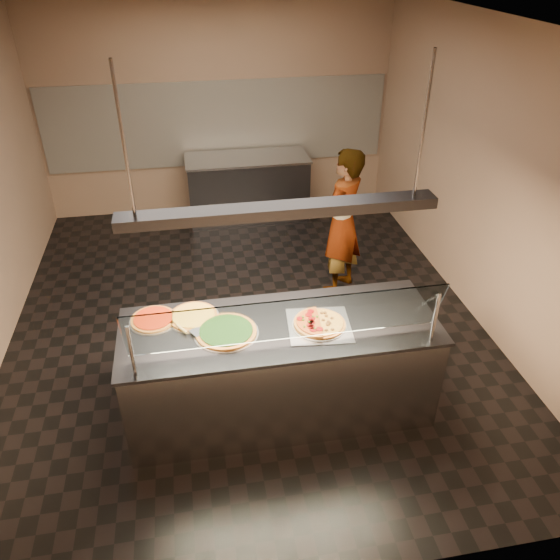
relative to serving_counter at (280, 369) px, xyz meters
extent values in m
cube|color=black|center=(-0.12, 1.42, -0.48)|extent=(5.00, 6.00, 0.02)
cube|color=silver|center=(-0.12, 1.42, 2.54)|extent=(5.00, 6.00, 0.02)
cube|color=#A07F67|center=(-0.12, 4.43, 1.03)|extent=(5.00, 0.02, 3.00)
cube|color=#A07F67|center=(-0.12, -1.59, 1.03)|extent=(5.00, 0.02, 3.00)
cube|color=#A07F67|center=(2.39, 1.42, 1.03)|extent=(0.02, 6.00, 3.00)
cube|color=silver|center=(-0.12, 4.40, 0.83)|extent=(4.90, 0.02, 1.20)
cube|color=#B7B7BC|center=(0.00, 0.00, -0.02)|extent=(2.55, 0.90, 0.90)
cube|color=#333337|center=(0.00, 0.00, 0.45)|extent=(2.59, 0.94, 0.03)
cylinder|color=#B7B7BC|center=(-1.12, -0.40, 0.68)|extent=(0.03, 0.03, 0.44)
cylinder|color=#B7B7BC|center=(1.12, -0.40, 0.68)|extent=(0.03, 0.03, 0.44)
cube|color=white|center=(0.00, -0.34, 0.76)|extent=(2.35, 0.18, 0.47)
cube|color=silver|center=(0.31, -0.06, 0.47)|extent=(0.55, 0.55, 0.01)
cylinder|color=silver|center=(0.31, -0.06, 0.47)|extent=(0.44, 0.44, 0.01)
cylinder|color=#630707|center=(0.27, 0.08, 0.52)|extent=(0.06, 0.06, 0.01)
cylinder|color=#630707|center=(0.24, 0.03, 0.52)|extent=(0.06, 0.06, 0.01)
cylinder|color=#630707|center=(0.26, -0.02, 0.52)|extent=(0.06, 0.06, 0.01)
cylinder|color=#630707|center=(0.16, -0.01, 0.52)|extent=(0.06, 0.06, 0.01)
cylinder|color=#630707|center=(0.24, -0.06, 0.52)|extent=(0.06, 0.06, 0.01)
cylinder|color=#630707|center=(0.24, -0.08, 0.52)|extent=(0.06, 0.06, 0.01)
cylinder|color=#630707|center=(0.22, -0.11, 0.52)|extent=(0.06, 0.06, 0.01)
cylinder|color=#630707|center=(0.23, -0.13, 0.52)|extent=(0.06, 0.06, 0.01)
cylinder|color=#630707|center=(0.23, -0.17, 0.52)|extent=(0.06, 0.06, 0.01)
cylinder|color=#630707|center=(0.29, -0.17, 0.52)|extent=(0.06, 0.06, 0.01)
cube|color=#19590F|center=(0.30, -0.01, 0.52)|extent=(0.02, 0.02, 0.01)
cube|color=#19590F|center=(0.27, 0.00, 0.52)|extent=(0.02, 0.02, 0.01)
cube|color=#19590F|center=(0.19, 0.01, 0.52)|extent=(0.01, 0.02, 0.01)
cube|color=#19590F|center=(0.18, -0.03, 0.52)|extent=(0.02, 0.01, 0.01)
cube|color=#19590F|center=(0.22, -0.06, 0.52)|extent=(0.02, 0.02, 0.01)
cube|color=#19590F|center=(0.17, -0.12, 0.52)|extent=(0.01, 0.02, 0.01)
cube|color=#19590F|center=(0.25, -0.16, 0.52)|extent=(0.02, 0.02, 0.01)
sphere|color=#513014|center=(0.34, -0.17, 0.50)|extent=(0.03, 0.03, 0.03)
sphere|color=#513014|center=(0.39, -0.17, 0.50)|extent=(0.03, 0.03, 0.03)
sphere|color=#513014|center=(0.37, -0.11, 0.50)|extent=(0.03, 0.03, 0.03)
sphere|color=#513014|center=(0.37, -0.09, 0.50)|extent=(0.03, 0.03, 0.03)
sphere|color=#513014|center=(0.39, -0.09, 0.50)|extent=(0.03, 0.03, 0.03)
sphere|color=#513014|center=(0.38, -0.07, 0.50)|extent=(0.03, 0.03, 0.03)
sphere|color=#513014|center=(0.42, -0.03, 0.50)|extent=(0.03, 0.03, 0.03)
sphere|color=#513014|center=(0.35, -0.04, 0.50)|extent=(0.03, 0.03, 0.03)
sphere|color=#513014|center=(0.39, 0.01, 0.50)|extent=(0.03, 0.03, 0.03)
sphere|color=#513014|center=(0.39, 0.06, 0.50)|extent=(0.03, 0.03, 0.03)
sphere|color=#513014|center=(0.36, 0.06, 0.50)|extent=(0.03, 0.03, 0.03)
cylinder|color=silver|center=(-0.44, -0.02, 0.47)|extent=(0.52, 0.52, 0.01)
cylinder|color=#955821|center=(-0.44, -0.02, 0.48)|extent=(0.49, 0.49, 0.02)
cylinder|color=black|center=(-0.44, -0.02, 0.49)|extent=(0.42, 0.42, 0.01)
cylinder|color=silver|center=(-0.69, 0.23, 0.47)|extent=(0.43, 0.43, 0.01)
cylinder|color=#955821|center=(-0.69, 0.23, 0.48)|extent=(0.40, 0.40, 0.02)
cylinder|color=gold|center=(-0.69, 0.23, 0.49)|extent=(0.35, 0.35, 0.01)
cylinder|color=silver|center=(-1.01, 0.25, 0.47)|extent=(0.39, 0.39, 0.01)
cylinder|color=#955821|center=(-1.01, 0.25, 0.48)|extent=(0.36, 0.36, 0.02)
cylinder|color=#8D0D04|center=(-1.01, 0.25, 0.49)|extent=(0.32, 0.32, 0.01)
cube|color=#B7B7BC|center=(-0.65, 0.01, 0.49)|extent=(0.17, 0.16, 0.00)
cylinder|color=tan|center=(-0.78, 0.06, 0.49)|extent=(0.10, 0.13, 0.02)
cube|color=#333337|center=(0.23, 3.97, -0.02)|extent=(1.72, 0.70, 0.90)
cube|color=#B7B7BC|center=(0.23, 3.97, 0.45)|extent=(1.76, 0.74, 0.03)
imported|color=#3B3644|center=(1.04, 1.83, 0.40)|extent=(0.74, 0.73, 1.73)
cube|color=#333337|center=(0.00, 0.00, 1.48)|extent=(2.30, 0.18, 0.08)
cylinder|color=#B7B7BC|center=(-1.00, 0.00, 2.03)|extent=(0.02, 0.02, 1.01)
cylinder|color=#B7B7BC|center=(1.00, 0.00, 2.03)|extent=(0.02, 0.02, 1.01)
camera|label=1|loc=(-0.62, -3.48, 3.14)|focal=35.00mm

